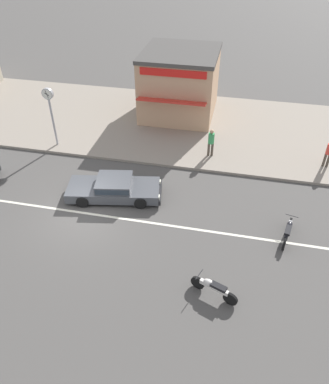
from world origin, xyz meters
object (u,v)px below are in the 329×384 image
Objects in this scene: motorcycle_2 at (214,288)px; street_clock at (50,104)px; pedestrian_near_clock at (211,141)px; pedestrian_by_shop at (329,152)px; motorcycle_1 at (288,231)px; shopfront_corner_warung at (180,83)px; sedan_dark_grey_1 at (114,188)px.

street_clock is (-10.41, 8.93, 2.36)m from motorcycle_2.
pedestrian_near_clock is (9.17, 0.69, -1.67)m from street_clock.
pedestrian_by_shop is at bearing 2.13° from pedestrian_near_clock.
shopfront_corner_warung is at bearing 121.76° from motorcycle_1.
shopfront_corner_warung is (-9.13, 4.94, 1.18)m from pedestrian_by_shop.
motorcycle_2 is 1.11× the size of pedestrian_near_clock.
motorcycle_2 is at bearing -127.15° from motorcycle_1.
pedestrian_by_shop is at bearing 62.54° from motorcycle_2.
pedestrian_near_clock is at bearing -177.87° from pedestrian_by_shop.
sedan_dark_grey_1 is 2.95× the size of pedestrian_near_clock.
pedestrian_near_clock is at bearing 124.74° from motorcycle_1.
pedestrian_by_shop is (2.29, 6.11, 0.65)m from motorcycle_1.
motorcycle_1 is 1.20× the size of pedestrian_by_shop.
sedan_dark_grey_1 is 3.06× the size of pedestrian_by_shop.
pedestrian_by_shop reaches higher than sedan_dark_grey_1.
motorcycle_2 is at bearing -42.20° from sedan_dark_grey_1.
sedan_dark_grey_1 is at bearing 137.80° from motorcycle_2.
motorcycle_1 is at bearing -58.24° from shopfront_corner_warung.
sedan_dark_grey_1 is 2.55× the size of motorcycle_1.
sedan_dark_grey_1 is 2.67× the size of motorcycle_2.
street_clock is at bearing 139.39° from motorcycle_2.
motorcycle_2 is at bearing -40.61° from street_clock.
street_clock is at bearing 141.25° from sedan_dark_grey_1.
motorcycle_1 is at bearing -8.42° from sedan_dark_grey_1.
sedan_dark_grey_1 is 6.31m from pedestrian_near_clock.
motorcycle_1 is 4.69m from motorcycle_2.
pedestrian_near_clock reaches higher than motorcycle_1.
pedestrian_near_clock is 1.04× the size of pedestrian_by_shop.
street_clock is 0.61× the size of shopfront_corner_warung.
street_clock reaches higher than pedestrian_by_shop.
pedestrian_by_shop reaches higher than motorcycle_2.
motorcycle_1 is 6.56m from pedestrian_by_shop.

